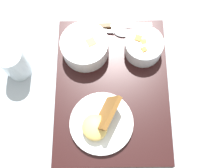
% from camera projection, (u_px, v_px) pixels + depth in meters
% --- Properties ---
extents(ground_plane, '(4.00, 4.00, 0.00)m').
position_uv_depth(ground_plane, '(112.00, 89.00, 0.82)').
color(ground_plane, '#99A3AD').
extents(serving_tray, '(0.46, 0.35, 0.02)m').
position_uv_depth(serving_tray, '(112.00, 88.00, 0.81)').
color(serving_tray, black).
rests_on(serving_tray, ground_plane).
extents(bowl_salad, '(0.11, 0.11, 0.06)m').
position_uv_depth(bowl_salad, '(144.00, 46.00, 0.81)').
color(bowl_salad, silver).
rests_on(bowl_salad, serving_tray).
extents(bowl_soup, '(0.14, 0.14, 0.06)m').
position_uv_depth(bowl_soup, '(85.00, 46.00, 0.81)').
color(bowl_soup, silver).
rests_on(bowl_soup, serving_tray).
extents(plate_main, '(0.17, 0.17, 0.09)m').
position_uv_depth(plate_main, '(100.00, 123.00, 0.75)').
color(plate_main, silver).
rests_on(plate_main, serving_tray).
extents(knife, '(0.04, 0.19, 0.01)m').
position_uv_depth(knife, '(112.00, 26.00, 0.86)').
color(knife, silver).
rests_on(knife, serving_tray).
extents(spoon, '(0.03, 0.16, 0.01)m').
position_uv_depth(spoon, '(112.00, 32.00, 0.86)').
color(spoon, silver).
rests_on(spoon, serving_tray).
extents(glass_water, '(0.07, 0.07, 0.11)m').
position_uv_depth(glass_water, '(15.00, 64.00, 0.79)').
color(glass_water, silver).
rests_on(glass_water, ground_plane).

